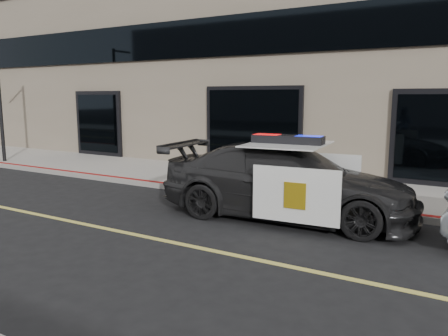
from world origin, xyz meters
The scene contains 5 objects.
ground centered at (0.00, 0.00, 0.00)m, with size 120.00×120.00×0.00m, color black.
sidewalk_n centered at (0.00, 5.25, 0.07)m, with size 60.00×3.50×0.15m, color gray.
building_n centered at (0.00, 10.50, 6.00)m, with size 60.00×7.00×12.00m, color #756856.
police_car centered at (2.00, 2.56, 0.78)m, with size 3.02×5.69×1.75m.
fire_hydrant centered at (-0.64, 4.23, 0.48)m, with size 0.32×0.44×0.70m.
Camera 1 is at (5.39, -5.92, 2.55)m, focal length 35.00 mm.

